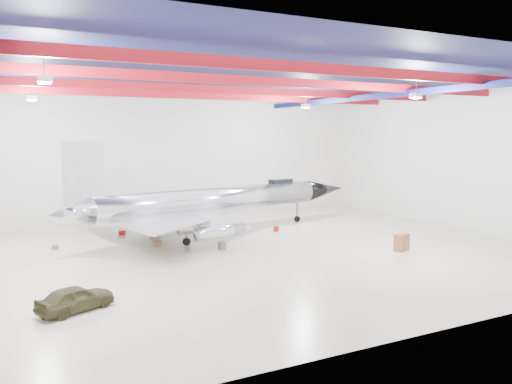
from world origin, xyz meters
TOP-DOWN VIEW (x-y plane):
  - floor at (0.00, 0.00)m, footprint 40.00×40.00m
  - wall_back at (0.00, 15.00)m, footprint 40.00×0.00m
  - wall_right at (20.00, 0.00)m, footprint 0.00×30.00m
  - ceiling at (0.00, 0.00)m, footprint 40.00×40.00m
  - ceiling_structure at (0.00, 0.00)m, footprint 39.50×29.50m
  - jet_aircraft at (2.13, 6.20)m, footprint 25.63×17.09m
  - jeep at (-9.25, -6.53)m, footprint 3.52×2.47m
  - desk at (10.91, -4.28)m, footprint 1.31×1.00m
  - crate_ply at (-2.82, 3.89)m, footprint 0.60×0.54m
  - toolbox_red at (-4.18, 8.82)m, footprint 0.57×0.52m
  - engine_drum at (0.69, 1.16)m, footprint 0.72×0.72m
  - crate_small at (-9.06, 5.98)m, footprint 0.46×0.38m
  - tool_chest at (6.75, 4.91)m, footprint 0.54×0.54m
  - oil_barrel at (-2.30, 6.87)m, footprint 0.66×0.59m
  - spares_box at (4.08, 7.94)m, footprint 0.56×0.56m

SIDE VIEW (x-z plane):
  - floor at x=0.00m, z-range 0.00..0.00m
  - crate_small at x=-9.06m, z-range 0.00..0.30m
  - toolbox_red at x=-4.18m, z-range 0.00..0.32m
  - crate_ply at x=-2.82m, z-range 0.00..0.35m
  - spares_box at x=4.08m, z-range 0.00..0.38m
  - tool_chest at x=6.75m, z-range 0.00..0.38m
  - oil_barrel at x=-2.30m, z-range 0.00..0.39m
  - engine_drum at x=0.69m, z-range 0.00..0.49m
  - desk at x=10.91m, z-range 0.00..1.08m
  - jeep at x=-9.25m, z-range 0.00..1.11m
  - jet_aircraft at x=2.13m, z-range -1.21..5.82m
  - wall_back at x=0.00m, z-range -14.50..25.50m
  - wall_right at x=20.00m, z-range -9.50..20.50m
  - ceiling_structure at x=0.00m, z-range 9.79..10.86m
  - ceiling at x=0.00m, z-range 11.00..11.00m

